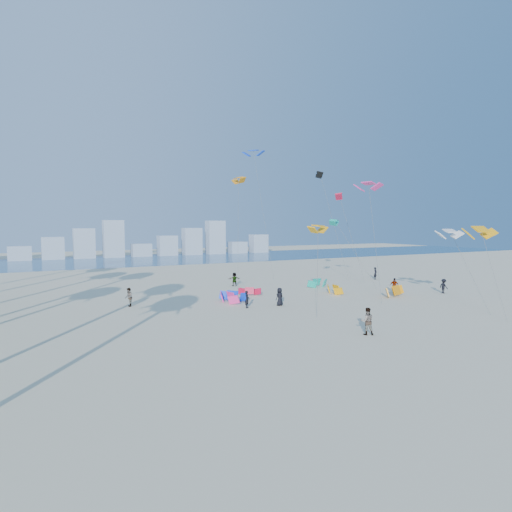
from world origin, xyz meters
name	(u,v)px	position (x,y,z in m)	size (l,w,h in m)	color
ground	(343,358)	(0.00, 0.00, 0.00)	(220.00, 220.00, 0.00)	beige
ocean	(115,261)	(0.00, 72.00, 0.01)	(220.00, 220.00, 0.00)	navy
kitesurfer_near	(247,299)	(1.65, 15.13, 0.77)	(0.56, 0.37, 1.53)	black
kitesurfer_mid	(367,321)	(4.60, 3.16, 0.92)	(0.89, 0.69, 1.83)	gray
kitesurfers_far	(299,286)	(10.21, 19.73, 0.81)	(34.03, 16.33, 1.69)	black
grounded_kites	(304,292)	(9.57, 17.89, 0.47)	(19.18, 11.14, 1.05)	blue
flying_kites	(334,190)	(16.31, 21.71, 11.32)	(18.29, 37.63, 18.60)	#FAA50D
distant_skyline	(101,244)	(-1.19, 82.00, 3.09)	(85.00, 3.00, 8.40)	#9EADBF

